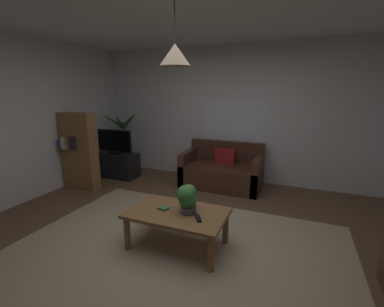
{
  "coord_description": "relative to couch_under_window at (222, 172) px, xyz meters",
  "views": [
    {
      "loc": [
        1.15,
        -2.51,
        1.78
      ],
      "look_at": [
        0.0,
        0.3,
        1.05
      ],
      "focal_mm": 24.53,
      "sensor_mm": 36.0,
      "label": 1
    }
  ],
  "objects": [
    {
      "name": "book_on_table_0",
      "position": [
        -0.1,
        -2.14,
        0.17
      ],
      "size": [
        0.13,
        0.11,
        0.03
      ],
      "primitive_type": "cube",
      "rotation": [
        0.0,
        0.0,
        -0.21
      ],
      "color": "#387247",
      "rests_on": "coffee_table"
    },
    {
      "name": "potted_palm_corner",
      "position": [
        -2.34,
        0.17,
        0.3
      ],
      "size": [
        0.86,
        0.81,
        1.35
      ],
      "color": "brown",
      "rests_on": "ground"
    },
    {
      "name": "coffee_table",
      "position": [
        0.08,
        -2.13,
        0.1
      ],
      "size": [
        1.12,
        0.69,
        0.44
      ],
      "color": "olive",
      "rests_on": "ground"
    },
    {
      "name": "remote_on_table_0",
      "position": [
        0.36,
        -2.21,
        0.17
      ],
      "size": [
        0.13,
        0.16,
        0.02
      ],
      "primitive_type": "cube",
      "rotation": [
        0.0,
        0.0,
        3.73
      ],
      "color": "black",
      "rests_on": "coffee_table"
    },
    {
      "name": "window_pane",
      "position": [
        0.07,
        0.47,
        0.83
      ],
      "size": [
        1.23,
        0.01,
        0.95
      ],
      "primitive_type": "cube",
      "color": "white"
    },
    {
      "name": "tv_stand",
      "position": [
        -2.22,
        -0.28,
        -0.03
      ],
      "size": [
        0.9,
        0.44,
        0.5
      ],
      "primitive_type": "cube",
      "color": "black",
      "rests_on": "ground"
    },
    {
      "name": "wall_left",
      "position": [
        -2.8,
        -2.11,
        1.05
      ],
      "size": [
        0.06,
        5.15,
        2.64
      ],
      "primitive_type": "cube",
      "color": "silver",
      "rests_on": "ground"
    },
    {
      "name": "bookshelf_corner",
      "position": [
        -2.41,
        -1.09,
        0.43
      ],
      "size": [
        0.7,
        0.31,
        1.4
      ],
      "color": "olive",
      "rests_on": "ground"
    },
    {
      "name": "rug",
      "position": [
        0.13,
        -2.31,
        -0.27
      ],
      "size": [
        3.77,
        2.83,
        0.01
      ],
      "primitive_type": "cube",
      "color": "tan",
      "rests_on": "ground"
    },
    {
      "name": "tv",
      "position": [
        -2.22,
        -0.3,
        0.48
      ],
      "size": [
        0.8,
        0.16,
        0.5
      ],
      "color": "black",
      "rests_on": "tv_stand"
    },
    {
      "name": "wall_back",
      "position": [
        0.13,
        0.5,
        1.05
      ],
      "size": [
        5.91,
        0.06,
        2.64
      ],
      "primitive_type": "cube",
      "color": "silver",
      "rests_on": "ground"
    },
    {
      "name": "pendant_lamp",
      "position": [
        0.08,
        -2.13,
        1.85
      ],
      "size": [
        0.32,
        0.32,
        0.63
      ],
      "color": "black"
    },
    {
      "name": "couch_under_window",
      "position": [
        0.0,
        0.0,
        0.0
      ],
      "size": [
        1.46,
        0.81,
        0.82
      ],
      "color": "#47281E",
      "rests_on": "ground"
    },
    {
      "name": "floor",
      "position": [
        0.13,
        -2.11,
        -0.29
      ],
      "size": [
        5.79,
        5.15,
        0.02
      ],
      "primitive_type": "cube",
      "color": "brown",
      "rests_on": "ground"
    },
    {
      "name": "potted_plant_on_table",
      "position": [
        0.19,
        -2.11,
        0.34
      ],
      "size": [
        0.22,
        0.22,
        0.33
      ],
      "color": "#4C4C51",
      "rests_on": "coffee_table"
    }
  ]
}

